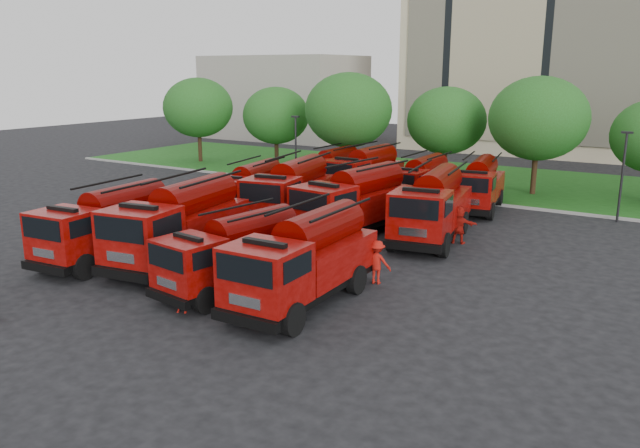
% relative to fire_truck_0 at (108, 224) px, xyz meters
% --- Properties ---
extents(ground, '(140.00, 140.00, 0.00)m').
position_rel_fire_truck_0_xyz_m(ground, '(6.53, 2.87, -1.64)').
color(ground, black).
rests_on(ground, ground).
extents(lawn, '(70.00, 16.00, 0.12)m').
position_rel_fire_truck_0_xyz_m(lawn, '(6.53, 28.87, -1.58)').
color(lawn, '#174412').
rests_on(lawn, ground).
extents(curb, '(70.00, 0.30, 0.14)m').
position_rel_fire_truck_0_xyz_m(curb, '(6.53, 20.77, -1.57)').
color(curb, gray).
rests_on(curb, ground).
extents(apartment_building, '(30.00, 14.18, 25.00)m').
position_rel_fire_truck_0_xyz_m(apartment_building, '(8.53, 50.81, 10.86)').
color(apartment_building, beige).
rests_on(apartment_building, ground).
extents(side_building, '(18.00, 12.00, 10.00)m').
position_rel_fire_truck_0_xyz_m(side_building, '(-23.47, 46.87, 3.36)').
color(side_building, gray).
rests_on(side_building, ground).
extents(tree_0, '(6.30, 6.30, 7.70)m').
position_rel_fire_truck_0_xyz_m(tree_0, '(-17.47, 24.87, 3.38)').
color(tree_0, '#382314').
rests_on(tree_0, ground).
extents(tree_1, '(5.71, 5.71, 6.98)m').
position_rel_fire_truck_0_xyz_m(tree_1, '(-9.47, 25.87, 2.91)').
color(tree_1, '#382314').
rests_on(tree_1, ground).
extents(tree_2, '(6.72, 6.72, 8.22)m').
position_rel_fire_truck_0_xyz_m(tree_2, '(-1.47, 24.37, 3.71)').
color(tree_2, '#382314').
rests_on(tree_2, ground).
extents(tree_3, '(5.88, 5.88, 7.19)m').
position_rel_fire_truck_0_xyz_m(tree_3, '(5.53, 26.87, 3.04)').
color(tree_3, '#382314').
rests_on(tree_3, ground).
extents(tree_4, '(6.55, 6.55, 8.01)m').
position_rel_fire_truck_0_xyz_m(tree_4, '(12.53, 25.37, 3.58)').
color(tree_4, '#382314').
rests_on(tree_4, ground).
extents(lamp_post_0, '(0.60, 0.25, 5.11)m').
position_rel_fire_truck_0_xyz_m(lamp_post_0, '(-3.47, 20.07, 1.25)').
color(lamp_post_0, black).
rests_on(lamp_post_0, ground).
extents(lamp_post_1, '(0.60, 0.25, 5.11)m').
position_rel_fire_truck_0_xyz_m(lamp_post_1, '(18.53, 20.07, 1.25)').
color(lamp_post_1, black).
rests_on(lamp_post_1, ground).
extents(fire_truck_0, '(3.13, 7.36, 3.26)m').
position_rel_fire_truck_0_xyz_m(fire_truck_0, '(0.00, 0.00, 0.00)').
color(fire_truck_0, black).
rests_on(fire_truck_0, ground).
extents(fire_truck_1, '(3.89, 8.21, 3.59)m').
position_rel_fire_truck_0_xyz_m(fire_truck_1, '(3.14, 1.31, 0.17)').
color(fire_truck_1, black).
rests_on(fire_truck_1, ground).
extents(fire_truck_2, '(3.11, 6.77, 2.97)m').
position_rel_fire_truck_0_xyz_m(fire_truck_2, '(7.37, -0.07, -0.15)').
color(fire_truck_2, black).
rests_on(fire_truck_2, ground).
extents(fire_truck_3, '(2.90, 7.45, 3.35)m').
position_rel_fire_truck_0_xyz_m(fire_truck_3, '(10.50, 0.14, 0.05)').
color(fire_truck_3, black).
rests_on(fire_truck_3, ground).
extents(fire_truck_4, '(3.40, 6.93, 3.02)m').
position_rel_fire_truck_0_xyz_m(fire_truck_4, '(-0.22, 10.44, -0.12)').
color(fire_truck_4, black).
rests_on(fire_truck_4, ground).
extents(fire_truck_5, '(3.99, 8.05, 3.51)m').
position_rel_fire_truck_0_xyz_m(fire_truck_5, '(3.01, 10.09, 0.12)').
color(fire_truck_5, black).
rests_on(fire_truck_5, ground).
extents(fire_truck_6, '(3.52, 7.95, 3.50)m').
position_rel_fire_truck_0_xyz_m(fire_truck_6, '(7.28, 9.67, 0.12)').
color(fire_truck_6, black).
rests_on(fire_truck_6, ground).
extents(fire_truck_7, '(3.82, 7.97, 3.48)m').
position_rel_fire_truck_0_xyz_m(fire_truck_7, '(11.07, 10.89, 0.11)').
color(fire_truck_7, black).
rests_on(fire_truck_7, ground).
extents(fire_truck_8, '(2.43, 6.47, 2.93)m').
position_rel_fire_truck_0_xyz_m(fire_truck_8, '(-0.20, 19.68, -0.17)').
color(fire_truck_8, black).
rests_on(fire_truck_8, ground).
extents(fire_truck_9, '(2.78, 7.34, 3.32)m').
position_rel_fire_truck_0_xyz_m(fire_truck_9, '(3.02, 18.77, 0.03)').
color(fire_truck_9, black).
rests_on(fire_truck_9, ground).
extents(fire_truck_10, '(2.54, 6.75, 3.06)m').
position_rel_fire_truck_0_xyz_m(fire_truck_10, '(7.29, 18.13, -0.10)').
color(fire_truck_10, black).
rests_on(fire_truck_10, ground).
extents(fire_truck_11, '(3.46, 7.12, 3.11)m').
position_rel_fire_truck_0_xyz_m(fire_truck_11, '(10.80, 18.94, -0.08)').
color(fire_truck_11, black).
rests_on(fire_truck_11, ground).
extents(firefighter_0, '(0.67, 0.60, 1.52)m').
position_rel_fire_truck_0_xyz_m(firefighter_0, '(7.31, -2.95, -1.64)').
color(firefighter_0, '#A7140C').
rests_on(firefighter_0, ground).
extents(firefighter_2, '(0.73, 1.14, 1.84)m').
position_rel_fire_truck_0_xyz_m(firefighter_2, '(10.33, -2.57, -1.64)').
color(firefighter_2, '#A7140C').
rests_on(firefighter_2, ground).
extents(firefighter_3, '(1.23, 0.76, 1.78)m').
position_rel_fire_truck_0_xyz_m(firefighter_3, '(11.75, 3.51, -1.64)').
color(firefighter_3, '#A7140C').
rests_on(firefighter_3, ground).
extents(firefighter_4, '(1.04, 0.87, 1.82)m').
position_rel_fire_truck_0_xyz_m(firefighter_4, '(3.87, 3.62, -1.64)').
color(firefighter_4, black).
rests_on(firefighter_4, ground).
extents(firefighter_5, '(1.84, 1.02, 1.88)m').
position_rel_fire_truck_0_xyz_m(firefighter_5, '(12.44, 11.00, -1.64)').
color(firefighter_5, '#A7140C').
rests_on(firefighter_5, ground).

